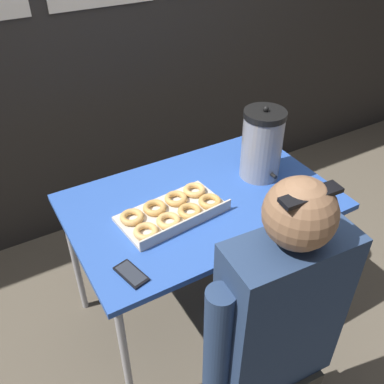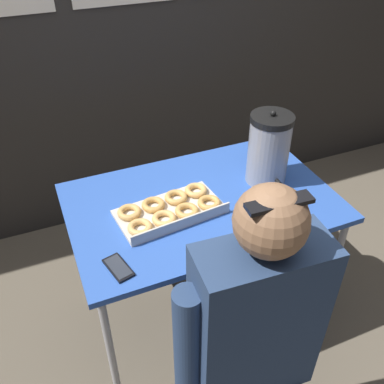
{
  "view_description": "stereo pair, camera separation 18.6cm",
  "coord_description": "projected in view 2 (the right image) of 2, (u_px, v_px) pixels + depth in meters",
  "views": [
    {
      "loc": [
        -0.79,
        -1.29,
        1.95
      ],
      "look_at": [
        -0.05,
        0.0,
        0.83
      ],
      "focal_mm": 40.0,
      "sensor_mm": 36.0,
      "label": 1
    },
    {
      "loc": [
        -0.63,
        -1.37,
        1.95
      ],
      "look_at": [
        -0.05,
        0.0,
        0.83
      ],
      "focal_mm": 40.0,
      "sensor_mm": 36.0,
      "label": 2
    }
  ],
  "objects": [
    {
      "name": "donut_box",
      "position": [
        170.0,
        210.0,
        1.83
      ],
      "size": [
        0.48,
        0.28,
        0.05
      ],
      "rotation": [
        0.0,
        0.0,
        0.1
      ],
      "color": "beige",
      "rests_on": "folding_table"
    },
    {
      "name": "person_seated",
      "position": [
        252.0,
        353.0,
        1.45
      ],
      "size": [
        0.54,
        0.24,
        1.33
      ],
      "rotation": [
        0.0,
        0.0,
        3.08
      ],
      "color": "#33332D",
      "rests_on": "ground"
    },
    {
      "name": "ground_plane",
      "position": [
        200.0,
        309.0,
        2.38
      ],
      "size": [
        12.0,
        12.0,
        0.0
      ],
      "primitive_type": "plane",
      "color": "brown"
    },
    {
      "name": "folding_table",
      "position": [
        202.0,
        210.0,
        1.95
      ],
      "size": [
        1.18,
        0.76,
        0.77
      ],
      "color": "#2D56B2",
      "rests_on": "ground"
    },
    {
      "name": "cell_phone",
      "position": [
        118.0,
        268.0,
        1.58
      ],
      "size": [
        0.1,
        0.15,
        0.01
      ],
      "rotation": [
        0.0,
        0.0,
        0.24
      ],
      "color": "black",
      "rests_on": "folding_table"
    },
    {
      "name": "coffee_urn",
      "position": [
        269.0,
        149.0,
        1.94
      ],
      "size": [
        0.19,
        0.22,
        0.36
      ],
      "color": "#939399",
      "rests_on": "folding_table"
    },
    {
      "name": "back_wall",
      "position": [
        126.0,
        22.0,
        2.41
      ],
      "size": [
        6.0,
        0.11,
        2.53
      ],
      "color": "#282623",
      "rests_on": "ground"
    }
  ]
}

